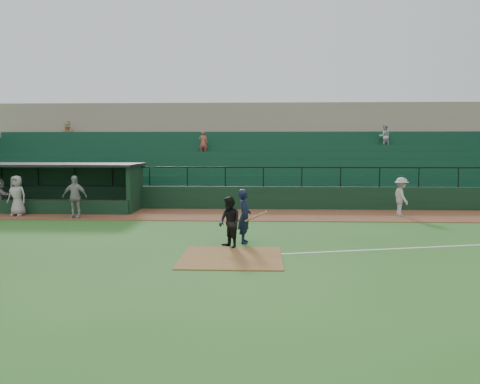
{
  "coord_description": "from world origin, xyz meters",
  "views": [
    {
      "loc": [
        0.88,
        -15.21,
        3.33
      ],
      "look_at": [
        0.0,
        5.0,
        1.4
      ],
      "focal_mm": 36.49,
      "sensor_mm": 36.0,
      "label": 1
    }
  ],
  "objects": [
    {
      "name": "dugout_player_c",
      "position": [
        -11.95,
        8.04,
        0.88
      ],
      "size": [
        1.57,
        1.35,
        1.71
      ],
      "primitive_type": "imported",
      "rotation": [
        0.0,
        0.0,
        2.5
      ],
      "color": "gray",
      "rests_on": "warning_track"
    },
    {
      "name": "home_plate_dirt",
      "position": [
        0.0,
        -1.0,
        0.01
      ],
      "size": [
        3.0,
        3.0,
        0.03
      ],
      "primitive_type": "cube",
      "color": "brown",
      "rests_on": "ground"
    },
    {
      "name": "dugout_player_a",
      "position": [
        -7.66,
        6.63,
        1.0
      ],
      "size": [
        1.14,
        0.49,
        1.93
      ],
      "primitive_type": "imported",
      "rotation": [
        0.0,
        0.0,
        0.01
      ],
      "color": "#9E9894",
      "rests_on": "warning_track"
    },
    {
      "name": "batter_at_plate",
      "position": [
        0.32,
        1.25,
        0.93
      ],
      "size": [
        1.02,
        0.71,
        1.85
      ],
      "color": "black",
      "rests_on": "ground"
    },
    {
      "name": "stadium_structure",
      "position": [
        -0.0,
        16.46,
        2.3
      ],
      "size": [
        38.0,
        13.08,
        6.4
      ],
      "color": "black",
      "rests_on": "ground"
    },
    {
      "name": "warning_track",
      "position": [
        0.0,
        8.0,
        0.01
      ],
      "size": [
        40.0,
        4.0,
        0.03
      ],
      "primitive_type": "cube",
      "color": "brown",
      "rests_on": "ground"
    },
    {
      "name": "dugout_player_b",
      "position": [
        -10.64,
        7.17,
        0.98
      ],
      "size": [
        1.01,
        0.74,
        1.9
      ],
      "primitive_type": "imported",
      "rotation": [
        0.0,
        0.0,
        -0.16
      ],
      "color": "#9B9591",
      "rests_on": "warning_track"
    },
    {
      "name": "umpire",
      "position": [
        -0.14,
        0.42,
        0.84
      ],
      "size": [
        0.99,
        1.04,
        1.68
      ],
      "primitive_type": "imported",
      "rotation": [
        0.0,
        0.0,
        -0.95
      ],
      "color": "black",
      "rests_on": "ground"
    },
    {
      "name": "foul_line",
      "position": [
        8.0,
        1.2,
        0.01
      ],
      "size": [
        17.49,
        4.44,
        0.01
      ],
      "primitive_type": "cube",
      "rotation": [
        0.0,
        0.0,
        0.24
      ],
      "color": "white",
      "rests_on": "ground"
    },
    {
      "name": "runner",
      "position": [
        7.48,
        7.91,
        0.94
      ],
      "size": [
        0.81,
        1.24,
        1.81
      ],
      "primitive_type": "imported",
      "rotation": [
        0.0,
        0.0,
        1.69
      ],
      "color": "#ACA6A0",
      "rests_on": "warning_track"
    },
    {
      "name": "dugout",
      "position": [
        -9.75,
        9.56,
        1.33
      ],
      "size": [
        8.9,
        3.2,
        2.42
      ],
      "color": "black",
      "rests_on": "ground"
    },
    {
      "name": "ground",
      "position": [
        0.0,
        0.0,
        0.0
      ],
      "size": [
        90.0,
        90.0,
        0.0
      ],
      "primitive_type": "plane",
      "color": "#27581C",
      "rests_on": "ground"
    }
  ]
}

